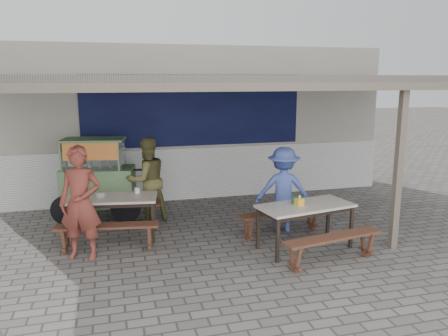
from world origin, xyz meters
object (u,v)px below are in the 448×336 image
object	(u,v)px
table_right	(306,209)
condiment_jar	(137,190)
patron_street_side	(81,203)
donation_box	(298,200)
bench_right_street	(333,243)
condiment_bowl	(100,196)
bench_left_street	(107,231)
vendor_cart	(97,175)
table_left	(112,201)
tissue_box	(299,202)
bench_right_wall	(281,216)
patron_right_table	(283,189)
patron_wall_side	(147,180)
bench_left_wall	(117,209)

from	to	relation	value
table_right	condiment_jar	world-z (taller)	condiment_jar
patron_street_side	donation_box	bearing A→B (deg)	9.65
bench_right_street	condiment_bowl	distance (m)	3.96
bench_left_street	vendor_cart	bearing A→B (deg)	103.62
table_left	tissue_box	xyz separation A→B (m)	(2.93, -1.32, 0.13)
bench_right_wall	patron_street_side	distance (m)	3.43
bench_right_wall	tissue_box	bearing A→B (deg)	-99.65
bench_left_street	patron_right_table	distance (m)	3.17
tissue_box	condiment_bowl	size ratio (longest dim) A/B	0.64
table_right	donation_box	world-z (taller)	donation_box
patron_wall_side	tissue_box	world-z (taller)	patron_wall_side
patron_right_table	tissue_box	bearing A→B (deg)	100.82
bench_right_wall	condiment_bowl	xyz separation A→B (m)	(-3.11, 0.67, 0.43)
bench_left_wall	bench_right_street	world-z (taller)	same
table_right	patron_right_table	distance (m)	0.93
bench_left_wall	condiment_jar	distance (m)	0.73
patron_wall_side	bench_left_street	bearing A→B (deg)	41.67
bench_left_wall	patron_wall_side	xyz separation A→B (m)	(0.60, 0.20, 0.49)
bench_right_wall	donation_box	size ratio (longest dim) A/B	9.41
bench_left_street	patron_street_side	distance (m)	0.68
donation_box	vendor_cart	bearing A→B (deg)	142.21
bench_right_wall	tissue_box	world-z (taller)	tissue_box
bench_right_street	patron_wall_side	world-z (taller)	patron_wall_side
vendor_cart	patron_street_side	size ratio (longest dim) A/B	1.17
table_right	bench_right_street	xyz separation A→B (m)	(0.13, -0.69, -0.33)
table_left	bench_left_street	size ratio (longest dim) A/B	0.98
table_right	tissue_box	bearing A→B (deg)	173.60
bench_right_street	donation_box	xyz separation A→B (m)	(-0.23, 0.77, 0.47)
patron_right_table	donation_box	xyz separation A→B (m)	(-0.10, -0.85, 0.03)
table_left	condiment_bowl	distance (m)	0.22
table_left	bench_right_wall	distance (m)	3.00
patron_street_side	donation_box	xyz separation A→B (m)	(3.41, -0.47, -0.08)
table_right	condiment_bowl	bearing A→B (deg)	146.80
table_right	bench_left_street	bearing A→B (deg)	156.94
table_right	patron_street_side	world-z (taller)	patron_street_side
bench_left_wall	donation_box	distance (m)	3.42
patron_right_table	table_right	bearing A→B (deg)	108.05
vendor_cart	tissue_box	bearing A→B (deg)	-28.54
patron_right_table	condiment_jar	distance (m)	2.64
tissue_box	condiment_bowl	bearing A→B (deg)	156.19
condiment_bowl	patron_wall_side	bearing A→B (deg)	40.04
table_right	bench_right_street	world-z (taller)	table_right
bench_left_wall	patron_right_table	size ratio (longest dim) A/B	1.07
tissue_box	donation_box	distance (m)	0.09
table_left	bench_left_street	distance (m)	0.69
bench_left_wall	table_right	bearing A→B (deg)	-24.00
vendor_cart	bench_right_street	bearing A→B (deg)	-33.17
table_left	condiment_jar	size ratio (longest dim) A/B	16.38
bench_right_wall	patron_street_side	world-z (taller)	patron_street_side
table_right	patron_wall_side	bearing A→B (deg)	128.02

